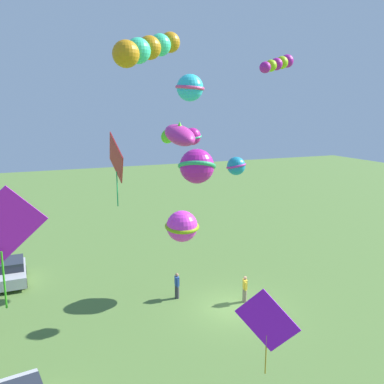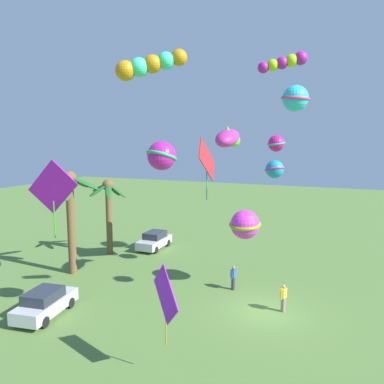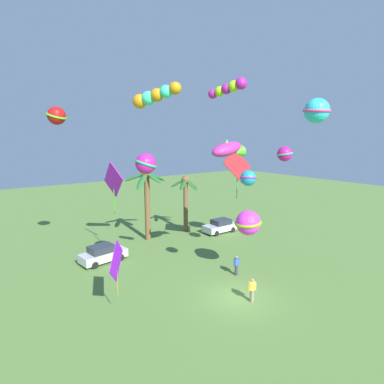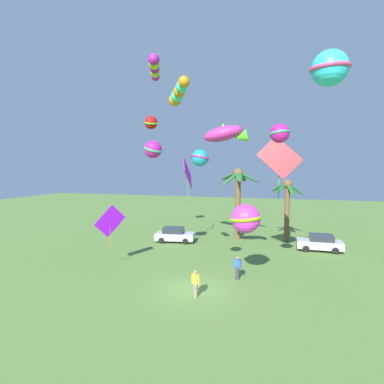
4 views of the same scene
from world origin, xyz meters
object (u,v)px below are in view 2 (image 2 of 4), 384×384
Objects in this scene: kite_tube_11 at (284,62)px; kite_diamond_1 at (207,160)px; palm_tree_0 at (70,199)px; spectator_1 at (233,278)px; kite_tube_8 at (149,65)px; spectator_0 at (283,298)px; kite_ball_2 at (245,224)px; kite_ball_3 at (162,156)px; kite_diamond_6 at (165,295)px; kite_ball_9 at (276,143)px; kite_diamond_4 at (53,188)px; parked_car_0 at (45,303)px; kite_ball_7 at (295,98)px; palm_tree_1 at (108,201)px; kite_fish_0 at (228,138)px; kite_ball_5 at (275,169)px; parked_car_1 at (154,240)px.

kite_diamond_1 is at bearing 42.33° from kite_tube_11.
palm_tree_0 is 12.68m from spectator_1.
spectator_0 is at bearing -63.95° from kite_tube_8.
kite_ball_3 reaches higher than kite_ball_2.
kite_diamond_6 is at bearing -167.28° from kite_diamond_1.
spectator_1 is 8.33m from kite_diamond_1.
kite_tube_8 reaches higher than kite_ball_9.
kite_diamond_4 is (-4.24, 12.37, 6.16)m from spectator_0.
palm_tree_0 reaches higher than parked_car_0.
palm_tree_0 is 14.34m from kite_diamond_6.
kite_diamond_1 is at bearing -2.16° from kite_tube_8.
kite_tube_8 is at bearing 149.41° from kite_ball_7.
kite_tube_8 is (-3.65, -8.58, 7.99)m from palm_tree_0.
kite_ball_7 reaches higher than kite_diamond_4.
kite_ball_7 is at bearing -30.26° from spectator_1.
palm_tree_1 is 17.72m from kite_diamond_6.
spectator_0 is (-5.39, -15.44, -3.73)m from palm_tree_1.
kite_fish_0 is 1.87× the size of kite_ball_9.
palm_tree_0 is 14.72m from kite_ball_5.
palm_tree_0 is at bearing 162.01° from parked_car_1.
kite_ball_3 is (0.74, -6.95, 8.19)m from parked_car_0.
kite_fish_0 is at bearing 74.23° from spectator_0.
kite_ball_5 is 8.13m from kite_ball_7.
spectator_1 is 12.44m from kite_diamond_4.
kite_fish_0 is 7.13m from kite_ball_7.
kite_ball_3 is 7.12m from kite_tube_11.
kite_ball_5 is at bearing -128.54° from kite_diamond_1.
palm_tree_1 is 12.81m from kite_ball_2.
parked_car_1 is 1.45× the size of kite_ball_7.
kite_ball_9 is at bearing -9.77° from kite_diamond_6.
kite_diamond_4 is 13.99m from kite_tube_11.
palm_tree_0 is 4.47× the size of kite_ball_9.
palm_tree_1 is at bearing 69.69° from kite_fish_0.
kite_ball_9 is (4.09, -13.74, 3.98)m from palm_tree_0.
palm_tree_0 is 14.88m from kite_ball_9.
palm_tree_0 reaches higher than kite_ball_2.
kite_ball_3 is 1.27× the size of kite_ball_5.
parked_car_1 is at bearing -17.99° from palm_tree_0.
kite_diamond_4 is (-4.65, -2.84, 1.50)m from palm_tree_0.
kite_tube_11 is (1.80, -12.38, 6.26)m from kite_diamond_4.
kite_diamond_1 is 5.02m from kite_ball_9.
kite_tube_11 is (2.39, -5.16, 4.28)m from kite_ball_3.
spectator_0 is at bearing -125.58° from kite_diamond_1.
kite_diamond_1 is 1.98× the size of kite_ball_2.
kite_tube_8 reaches higher than kite_ball_2.
kite_ball_3 reaches higher than kite_diamond_6.
kite_ball_3 is at bearing -83.92° from parked_car_0.
kite_diamond_4 is 14.19m from kite_ball_9.
kite_tube_8 is (-5.20, 3.11, 12.64)m from spectator_1.
palm_tree_1 is 1.41× the size of kite_diamond_4.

